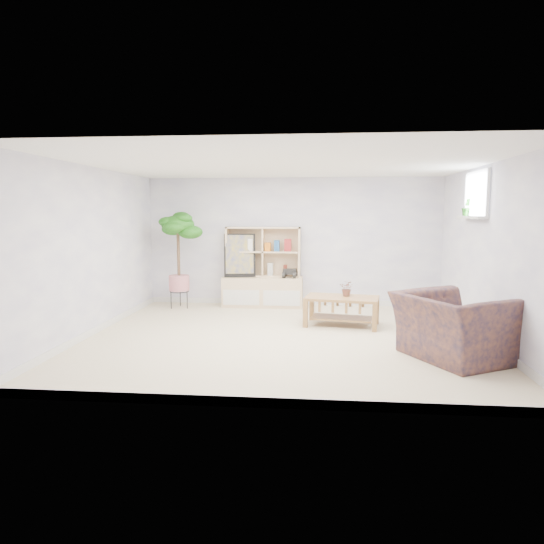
# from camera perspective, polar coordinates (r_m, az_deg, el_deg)

# --- Properties ---
(floor) EXTENTS (5.50, 5.00, 0.01)m
(floor) POSITION_cam_1_polar(r_m,az_deg,el_deg) (6.89, 1.36, -7.70)
(floor) COLOR beige
(floor) RESTS_ON ground
(ceiling) EXTENTS (5.50, 5.00, 0.01)m
(ceiling) POSITION_cam_1_polar(r_m,az_deg,el_deg) (6.70, 1.42, 12.59)
(ceiling) COLOR white
(ceiling) RESTS_ON walls
(walls) EXTENTS (5.51, 5.01, 2.40)m
(walls) POSITION_cam_1_polar(r_m,az_deg,el_deg) (6.69, 1.39, 2.30)
(walls) COLOR #AFAAD1
(walls) RESTS_ON floor
(baseboard) EXTENTS (5.50, 5.00, 0.10)m
(baseboard) POSITION_cam_1_polar(r_m,az_deg,el_deg) (6.88, 1.36, -7.29)
(baseboard) COLOR silver
(baseboard) RESTS_ON floor
(window) EXTENTS (0.10, 0.98, 0.68)m
(window) POSITION_cam_1_polar(r_m,az_deg,el_deg) (7.60, 22.98, 8.35)
(window) COLOR #D1E2FF
(window) RESTS_ON walls
(window_sill) EXTENTS (0.14, 1.00, 0.04)m
(window_sill) POSITION_cam_1_polar(r_m,az_deg,el_deg) (7.58, 22.43, 5.96)
(window_sill) COLOR silver
(window_sill) RESTS_ON walls
(storage_unit) EXTENTS (1.48, 0.50, 1.48)m
(storage_unit) POSITION_cam_1_polar(r_m,az_deg,el_deg) (9.00, -1.11, 0.58)
(storage_unit) COLOR tan
(storage_unit) RESTS_ON floor
(poster) EXTENTS (0.59, 0.23, 0.80)m
(poster) POSITION_cam_1_polar(r_m,az_deg,el_deg) (9.01, -3.81, 1.96)
(poster) COLOR gold
(poster) RESTS_ON storage_unit
(toy_truck) EXTENTS (0.37, 0.27, 0.18)m
(toy_truck) POSITION_cam_1_polar(r_m,az_deg,el_deg) (8.92, 2.12, -0.09)
(toy_truck) COLOR black
(toy_truck) RESTS_ON storage_unit
(coffee_table) EXTENTS (1.20, 0.79, 0.45)m
(coffee_table) POSITION_cam_1_polar(r_m,az_deg,el_deg) (7.62, 8.20, -4.59)
(coffee_table) COLOR olive
(coffee_table) RESTS_ON floor
(table_plant) EXTENTS (0.28, 0.27, 0.25)m
(table_plant) POSITION_cam_1_polar(r_m,az_deg,el_deg) (7.63, 8.83, -1.92)
(table_plant) COLOR #327837
(table_plant) RESTS_ON coffee_table
(floor_tree) EXTENTS (0.82, 0.82, 1.77)m
(floor_tree) POSITION_cam_1_polar(r_m,az_deg,el_deg) (9.01, -10.93, 1.37)
(floor_tree) COLOR #135B10
(floor_tree) RESTS_ON floor
(armchair) EXTENTS (1.51, 1.57, 0.90)m
(armchair) POSITION_cam_1_polar(r_m,az_deg,el_deg) (6.19, 20.54, -5.57)
(armchair) COLOR #101737
(armchair) RESTS_ON floor
(sill_plant) EXTENTS (0.15, 0.12, 0.26)m
(sill_plant) POSITION_cam_1_polar(r_m,az_deg,el_deg) (7.83, 21.93, 7.10)
(sill_plant) COLOR #135B10
(sill_plant) RESTS_ON window_sill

